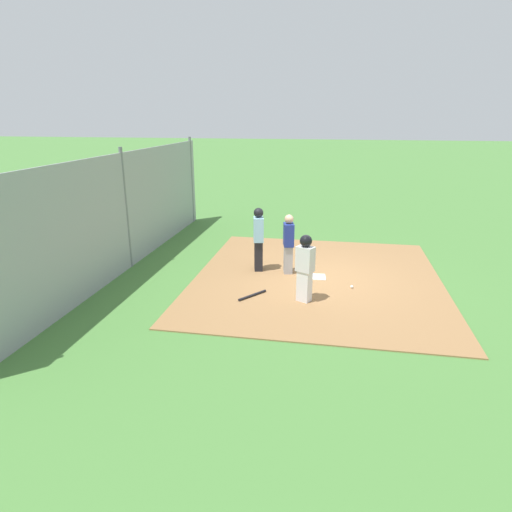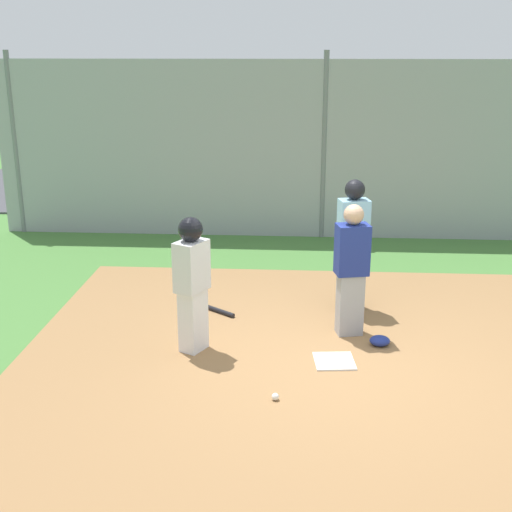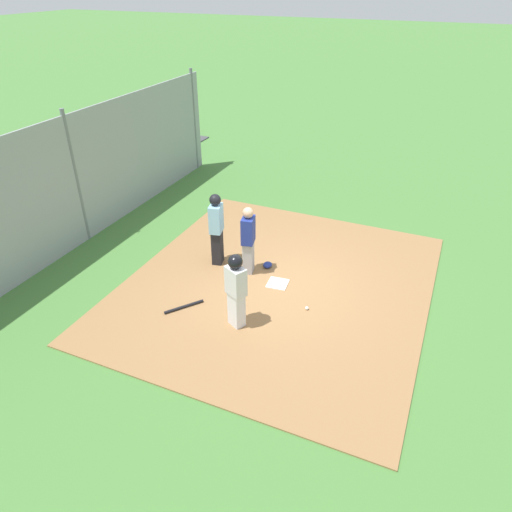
{
  "view_description": "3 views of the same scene",
  "coord_description": "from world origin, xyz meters",
  "px_view_note": "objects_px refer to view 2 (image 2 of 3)",
  "views": [
    {
      "loc": [
        11.07,
        0.36,
        4.16
      ],
      "look_at": [
        0.96,
        -1.48,
        0.84
      ],
      "focal_mm": 30.78,
      "sensor_mm": 36.0,
      "label": 1
    },
    {
      "loc": [
        0.43,
        6.85,
        3.41
      ],
      "look_at": [
        0.96,
        -1.32,
        0.84
      ],
      "focal_mm": 47.1,
      "sensor_mm": 36.0,
      "label": 2
    },
    {
      "loc": [
        8.07,
        3.01,
        5.97
      ],
      "look_at": [
        0.45,
        -0.33,
        0.93
      ],
      "focal_mm": 32.89,
      "sensor_mm": 36.0,
      "label": 3
    }
  ],
  "objects_px": {
    "catcher": "(351,268)",
    "umpire": "(353,242)",
    "catcher_mask": "(380,341)",
    "parked_car_green": "(194,171)",
    "runner": "(192,277)",
    "baseball": "(275,397)",
    "baseball_bat": "(210,308)",
    "home_plate": "(334,361)"
  },
  "relations": [
    {
      "from": "catcher_mask",
      "to": "parked_car_green",
      "type": "xyz_separation_m",
      "value": [
        3.46,
        -8.21,
        0.52
      ]
    },
    {
      "from": "baseball_bat",
      "to": "parked_car_green",
      "type": "height_order",
      "value": "parked_car_green"
    },
    {
      "from": "home_plate",
      "to": "baseball_bat",
      "type": "xyz_separation_m",
      "value": [
        1.59,
        -1.46,
        0.02
      ]
    },
    {
      "from": "catcher_mask",
      "to": "baseball",
      "type": "bearing_deg",
      "value": 49.09
    },
    {
      "from": "catcher",
      "to": "parked_car_green",
      "type": "bearing_deg",
      "value": -170.67
    },
    {
      "from": "umpire",
      "to": "baseball",
      "type": "distance_m",
      "value": 2.83
    },
    {
      "from": "catcher",
      "to": "catcher_mask",
      "type": "height_order",
      "value": "catcher"
    },
    {
      "from": "home_plate",
      "to": "baseball",
      "type": "xyz_separation_m",
      "value": [
        0.63,
        0.89,
        0.03
      ]
    },
    {
      "from": "baseball_bat",
      "to": "catcher_mask",
      "type": "height_order",
      "value": "catcher_mask"
    },
    {
      "from": "umpire",
      "to": "runner",
      "type": "height_order",
      "value": "umpire"
    },
    {
      "from": "umpire",
      "to": "home_plate",
      "type": "bearing_deg",
      "value": -22.5
    },
    {
      "from": "home_plate",
      "to": "umpire",
      "type": "xyz_separation_m",
      "value": [
        -0.28,
        -1.64,
        0.92
      ]
    },
    {
      "from": "parked_car_green",
      "to": "home_plate",
      "type": "bearing_deg",
      "value": 106.26
    },
    {
      "from": "catcher",
      "to": "umpire",
      "type": "relative_size",
      "value": 0.92
    },
    {
      "from": "runner",
      "to": "baseball",
      "type": "relative_size",
      "value": 21.42
    },
    {
      "from": "catcher",
      "to": "baseball_bat",
      "type": "height_order",
      "value": "catcher"
    },
    {
      "from": "parked_car_green",
      "to": "baseball",
      "type": "bearing_deg",
      "value": 101.15
    },
    {
      "from": "baseball",
      "to": "runner",
      "type": "bearing_deg",
      "value": -48.48
    },
    {
      "from": "catcher_mask",
      "to": "parked_car_green",
      "type": "distance_m",
      "value": 8.92
    },
    {
      "from": "baseball_bat",
      "to": "catcher_mask",
      "type": "distance_m",
      "value": 2.36
    },
    {
      "from": "umpire",
      "to": "parked_car_green",
      "type": "distance_m",
      "value": 7.74
    },
    {
      "from": "catcher_mask",
      "to": "baseball",
      "type": "height_order",
      "value": "catcher_mask"
    },
    {
      "from": "baseball_bat",
      "to": "parked_car_green",
      "type": "relative_size",
      "value": 0.2
    },
    {
      "from": "runner",
      "to": "parked_car_green",
      "type": "xyz_separation_m",
      "value": [
        1.29,
        -8.45,
        -0.31
      ]
    },
    {
      "from": "baseball_bat",
      "to": "baseball",
      "type": "relative_size",
      "value": 11.52
    },
    {
      "from": "runner",
      "to": "parked_car_green",
      "type": "height_order",
      "value": "runner"
    },
    {
      "from": "home_plate",
      "to": "parked_car_green",
      "type": "bearing_deg",
      "value": -71.47
    },
    {
      "from": "home_plate",
      "to": "baseball",
      "type": "distance_m",
      "value": 1.09
    },
    {
      "from": "runner",
      "to": "catcher_mask",
      "type": "bearing_deg",
      "value": 33.7
    },
    {
      "from": "baseball_bat",
      "to": "home_plate",
      "type": "bearing_deg",
      "value": 174.61
    },
    {
      "from": "home_plate",
      "to": "catcher",
      "type": "xyz_separation_m",
      "value": [
        -0.21,
        -0.81,
        0.83
      ]
    },
    {
      "from": "baseball_bat",
      "to": "baseball",
      "type": "bearing_deg",
      "value": 149.42
    },
    {
      "from": "umpire",
      "to": "catcher_mask",
      "type": "relative_size",
      "value": 7.32
    },
    {
      "from": "umpire",
      "to": "baseball",
      "type": "relative_size",
      "value": 23.75
    },
    {
      "from": "baseball",
      "to": "baseball_bat",
      "type": "bearing_deg",
      "value": -67.66
    },
    {
      "from": "catcher",
      "to": "umpire",
      "type": "height_order",
      "value": "umpire"
    },
    {
      "from": "runner",
      "to": "baseball_bat",
      "type": "bearing_deg",
      "value": 116.01
    },
    {
      "from": "baseball",
      "to": "parked_car_green",
      "type": "xyz_separation_m",
      "value": [
        2.28,
        -9.57,
        0.55
      ]
    },
    {
      "from": "catcher",
      "to": "baseball_bat",
      "type": "xyz_separation_m",
      "value": [
        1.8,
        -0.65,
        -0.81
      ]
    },
    {
      "from": "catcher",
      "to": "runner",
      "type": "xyz_separation_m",
      "value": [
        1.83,
        0.58,
        0.05
      ]
    },
    {
      "from": "home_plate",
      "to": "parked_car_green",
      "type": "distance_m",
      "value": 9.17
    },
    {
      "from": "home_plate",
      "to": "baseball",
      "type": "relative_size",
      "value": 5.95
    }
  ]
}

